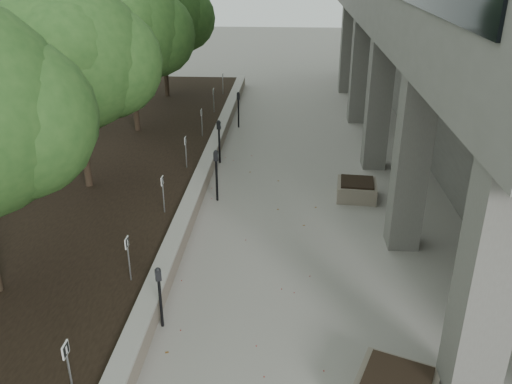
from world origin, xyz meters
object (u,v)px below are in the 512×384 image
(crabapple_tree_5, at_px, (163,33))
(planter_back, at_px, (357,189))
(crabapple_tree_4, at_px, (130,54))
(parking_meter_4, at_px, (219,142))
(parking_meter_3, at_px, (217,176))
(parking_meter_5, at_px, (238,110))
(crabapple_tree_3, at_px, (76,88))
(parking_meter_2, at_px, (160,297))

(crabapple_tree_5, xyz_separation_m, planter_back, (7.42, -9.45, -2.87))
(crabapple_tree_4, relative_size, parking_meter_4, 3.78)
(parking_meter_3, bearing_deg, crabapple_tree_5, 110.26)
(planter_back, bearing_deg, parking_meter_3, -173.56)
(crabapple_tree_5, height_order, parking_meter_3, crabapple_tree_5)
(parking_meter_5, bearing_deg, crabapple_tree_3, -122.71)
(parking_meter_3, distance_m, parking_meter_5, 6.71)
(parking_meter_2, height_order, parking_meter_5, parking_meter_5)
(parking_meter_3, bearing_deg, parking_meter_2, -92.59)
(parking_meter_4, bearing_deg, crabapple_tree_3, -126.38)
(planter_back, bearing_deg, parking_meter_5, 121.96)
(parking_meter_5, relative_size, planter_back, 1.31)
(crabapple_tree_4, bearing_deg, parking_meter_5, 27.49)
(crabapple_tree_3, relative_size, crabapple_tree_4, 1.00)
(planter_back, bearing_deg, crabapple_tree_4, 149.03)
(planter_back, bearing_deg, parking_meter_2, -125.23)
(parking_meter_2, bearing_deg, crabapple_tree_4, 86.31)
(parking_meter_3, relative_size, planter_back, 1.38)
(crabapple_tree_5, distance_m, parking_meter_5, 5.31)
(parking_meter_3, distance_m, planter_back, 3.93)
(parking_meter_2, distance_m, parking_meter_3, 5.48)
(parking_meter_3, bearing_deg, crabapple_tree_4, 126.48)
(crabapple_tree_3, xyz_separation_m, planter_back, (7.42, 0.55, -2.87))
(crabapple_tree_3, height_order, parking_meter_2, crabapple_tree_3)
(parking_meter_3, bearing_deg, parking_meter_4, 96.44)
(parking_meter_3, bearing_deg, crabapple_tree_3, -177.72)
(crabapple_tree_3, xyz_separation_m, parking_meter_2, (3.25, -5.36, -2.49))
(crabapple_tree_3, relative_size, crabapple_tree_5, 1.00)
(crabapple_tree_5, relative_size, parking_meter_3, 3.66)
(crabapple_tree_3, relative_size, parking_meter_4, 3.78)
(crabapple_tree_4, xyz_separation_m, parking_meter_5, (3.50, 1.82, -2.42))
(crabapple_tree_5, height_order, parking_meter_5, crabapple_tree_5)
(crabapple_tree_3, distance_m, crabapple_tree_5, 10.00)
(parking_meter_4, bearing_deg, planter_back, -19.22)
(parking_meter_5, bearing_deg, parking_meter_2, -96.73)
(parking_meter_4, distance_m, parking_meter_5, 3.85)
(crabapple_tree_4, relative_size, parking_meter_2, 4.29)
(crabapple_tree_5, xyz_separation_m, parking_meter_5, (3.50, -3.18, -2.42))
(crabapple_tree_4, bearing_deg, parking_meter_2, -72.58)
(crabapple_tree_5, relative_size, parking_meter_4, 3.78)
(crabapple_tree_3, relative_size, parking_meter_3, 3.66)
(parking_meter_5, height_order, planter_back, parking_meter_5)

